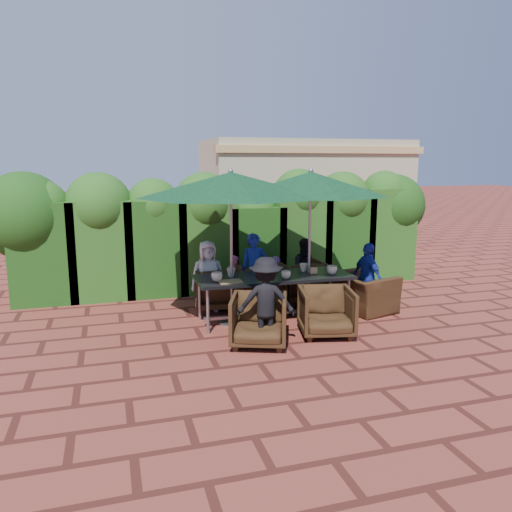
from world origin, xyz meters
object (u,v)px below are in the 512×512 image
object	(u,v)px
chair_far_left	(218,286)
chair_near_left	(259,318)
chair_far_right	(301,279)
chair_near_right	(327,310)
umbrella_right	(311,184)
umbrella_left	(231,185)
chair_far_mid	(260,283)
chair_end_right	(363,286)
dining_table	(274,280)

from	to	relation	value
chair_far_left	chair_near_left	world-z (taller)	chair_far_left
chair_far_right	chair_near_right	bearing A→B (deg)	79.66
chair_far_right	chair_near_left	distance (m)	2.42
umbrella_right	umbrella_left	bearing A→B (deg)	-178.74
chair_near_left	chair_near_right	bearing A→B (deg)	25.75
umbrella_left	umbrella_right	world-z (taller)	same
chair_near_left	chair_near_right	xyz separation A→B (m)	(1.09, 0.10, -0.00)
chair_far_left	chair_far_right	xyz separation A→B (m)	(1.59, 0.05, 0.01)
chair_far_mid	chair_near_right	bearing A→B (deg)	111.52
umbrella_left	chair_far_mid	xyz separation A→B (m)	(0.71, 0.81, -1.79)
umbrella_left	chair_end_right	world-z (taller)	umbrella_left
chair_far_left	chair_end_right	xyz separation A→B (m)	(2.38, -0.84, 0.02)
dining_table	chair_far_right	xyz separation A→B (m)	(0.86, 0.95, -0.26)
umbrella_left	chair_far_mid	bearing A→B (deg)	48.59
dining_table	chair_end_right	distance (m)	1.67
chair_far_mid	dining_table	bearing A→B (deg)	94.32
chair_far_right	chair_near_right	world-z (taller)	chair_far_right
umbrella_right	chair_far_right	distance (m)	2.01
dining_table	umbrella_left	size ratio (longest dim) A/B	0.87
dining_table	chair_far_left	world-z (taller)	chair_far_left
chair_near_left	chair_far_left	bearing A→B (deg)	115.50
umbrella_left	chair_far_left	bearing A→B (deg)	92.61
umbrella_left	chair_near_right	size ratio (longest dim) A/B	3.64
chair_far_left	chair_near_left	distance (m)	1.92
chair_far_right	chair_near_left	world-z (taller)	chair_far_right
dining_table	chair_far_mid	size ratio (longest dim) A/B	2.98
chair_near_left	chair_far_right	bearing A→B (deg)	74.46
chair_far_right	chair_near_left	bearing A→B (deg)	53.94
chair_far_right	chair_near_right	xyz separation A→B (m)	(-0.33, -1.86, -0.02)
dining_table	chair_far_left	xyz separation A→B (m)	(-0.74, 0.90, -0.26)
chair_end_right	umbrella_right	bearing A→B (deg)	74.36
umbrella_right	chair_near_right	bearing A→B (deg)	-96.51
chair_far_left	chair_far_right	distance (m)	1.59
umbrella_left	chair_far_right	xyz separation A→B (m)	(1.55, 0.91, -1.79)
dining_table	chair_end_right	world-z (taller)	chair_end_right
umbrella_right	chair_end_right	world-z (taller)	umbrella_right
umbrella_left	chair_far_mid	distance (m)	2.09
umbrella_left	umbrella_right	distance (m)	1.33
umbrella_left	chair_far_left	distance (m)	1.99
chair_far_mid	chair_near_left	bearing A→B (deg)	78.18
umbrella_left	chair_far_right	distance (m)	2.54
chair_far_left	chair_far_right	size ratio (longest dim) A/B	0.99
dining_table	chair_end_right	bearing A→B (deg)	2.06
chair_far_mid	chair_end_right	size ratio (longest dim) A/B	0.85
umbrella_right	chair_near_left	world-z (taller)	umbrella_right
umbrella_left	umbrella_right	bearing A→B (deg)	1.26
umbrella_right	chair_end_right	xyz separation A→B (m)	(1.01, -0.01, -1.78)
chair_near_left	chair_near_right	distance (m)	1.09
chair_far_mid	chair_near_left	distance (m)	1.95
chair_near_right	dining_table	bearing A→B (deg)	132.73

